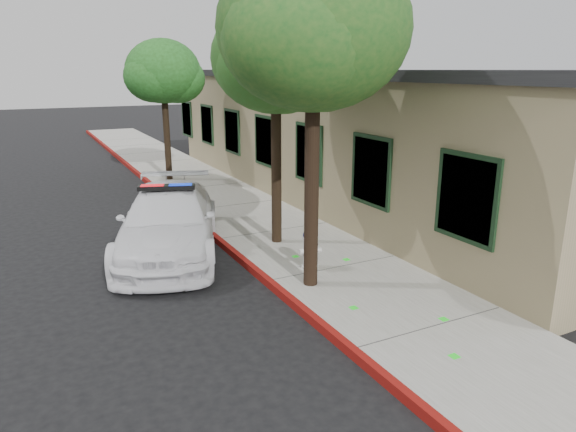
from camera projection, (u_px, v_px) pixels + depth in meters
The scene contains 9 objects.
ground at pixel (350, 358), 7.94m from camera, with size 120.00×120.00×0.00m, color black.
sidewalk at pixel (335, 271), 11.19m from camera, with size 3.20×60.00×0.15m, color gray.
red_curb at pixel (270, 283), 10.52m from camera, with size 0.14×60.00×0.16m, color maroon.
clapboard_building at pixel (369, 133), 18.01m from camera, with size 7.30×20.89×4.24m.
police_car at pixel (169, 222), 12.28m from camera, with size 3.86×5.80×1.68m.
fire_hydrant at pixel (310, 248), 11.03m from camera, with size 0.51×0.44×0.88m.
street_tree_near at pixel (314, 36), 9.06m from camera, with size 3.57×3.41×6.24m.
street_tree_mid at pixel (275, 64), 11.78m from camera, with size 2.97×3.00×5.60m.
street_tree_far at pixel (164, 75), 19.10m from camera, with size 3.01×2.75×5.21m.
Camera 1 is at (-4.06, -5.85, 4.25)m, focal length 32.44 mm.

